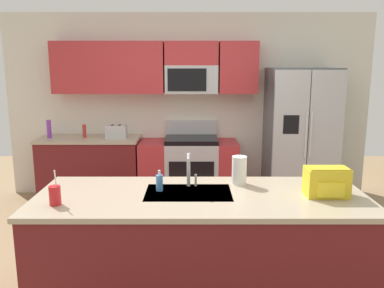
{
  "coord_description": "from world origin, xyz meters",
  "views": [
    {
      "loc": [
        0.05,
        -3.61,
        1.9
      ],
      "look_at": [
        0.04,
        0.6,
        1.05
      ],
      "focal_mm": 37.2,
      "sensor_mm": 36.0,
      "label": 1
    }
  ],
  "objects_px": {
    "sink_faucet": "(191,167)",
    "paper_towel_roll": "(241,170)",
    "soap_dispenser": "(161,182)",
    "backpack": "(328,181)",
    "toaster": "(118,132)",
    "drink_cup_red": "(57,195)",
    "refrigerator": "(302,137)",
    "pepper_mill": "(86,131)",
    "range_oven": "(190,169)",
    "bottle_purple": "(51,129)"
  },
  "relations": [
    {
      "from": "soap_dispenser",
      "to": "sink_faucet",
      "type": "bearing_deg",
      "value": 22.26
    },
    {
      "from": "soap_dispenser",
      "to": "backpack",
      "type": "distance_m",
      "value": 1.31
    },
    {
      "from": "drink_cup_red",
      "to": "paper_towel_roll",
      "type": "height_order",
      "value": "drink_cup_red"
    },
    {
      "from": "refrigerator",
      "to": "bottle_purple",
      "type": "xyz_separation_m",
      "value": [
        -3.45,
        0.05,
        0.1
      ]
    },
    {
      "from": "drink_cup_red",
      "to": "pepper_mill",
      "type": "bearing_deg",
      "value": 100.54
    },
    {
      "from": "refrigerator",
      "to": "sink_faucet",
      "type": "distance_m",
      "value": 2.66
    },
    {
      "from": "sink_faucet",
      "to": "toaster",
      "type": "bearing_deg",
      "value": 114.72
    },
    {
      "from": "soap_dispenser",
      "to": "paper_towel_roll",
      "type": "bearing_deg",
      "value": 15.48
    },
    {
      "from": "refrigerator",
      "to": "backpack",
      "type": "height_order",
      "value": "refrigerator"
    },
    {
      "from": "range_oven",
      "to": "sink_faucet",
      "type": "bearing_deg",
      "value": -89.44
    },
    {
      "from": "refrigerator",
      "to": "drink_cup_red",
      "type": "bearing_deg",
      "value": -133.42
    },
    {
      "from": "toaster",
      "to": "backpack",
      "type": "bearing_deg",
      "value": -49.5
    },
    {
      "from": "toaster",
      "to": "pepper_mill",
      "type": "distance_m",
      "value": 0.45
    },
    {
      "from": "pepper_mill",
      "to": "soap_dispenser",
      "type": "distance_m",
      "value": 2.65
    },
    {
      "from": "backpack",
      "to": "refrigerator",
      "type": "bearing_deg",
      "value": 79.58
    },
    {
      "from": "toaster",
      "to": "drink_cup_red",
      "type": "height_order",
      "value": "drink_cup_red"
    },
    {
      "from": "pepper_mill",
      "to": "sink_faucet",
      "type": "distance_m",
      "value": 2.69
    },
    {
      "from": "sink_faucet",
      "to": "paper_towel_roll",
      "type": "height_order",
      "value": "sink_faucet"
    },
    {
      "from": "bottle_purple",
      "to": "backpack",
      "type": "height_order",
      "value": "bottle_purple"
    },
    {
      "from": "soap_dispenser",
      "to": "backpack",
      "type": "xyz_separation_m",
      "value": [
        1.3,
        -0.13,
        0.05
      ]
    },
    {
      "from": "pepper_mill",
      "to": "sink_faucet",
      "type": "xyz_separation_m",
      "value": [
        1.46,
        -2.26,
        0.08
      ]
    },
    {
      "from": "range_oven",
      "to": "toaster",
      "type": "height_order",
      "value": "range_oven"
    },
    {
      "from": "paper_towel_roll",
      "to": "backpack",
      "type": "xyz_separation_m",
      "value": [
        0.64,
        -0.31,
        -0.0
      ]
    },
    {
      "from": "sink_faucet",
      "to": "paper_towel_roll",
      "type": "xyz_separation_m",
      "value": [
        0.42,
        0.09,
        -0.05
      ]
    },
    {
      "from": "refrigerator",
      "to": "pepper_mill",
      "type": "bearing_deg",
      "value": 178.66
    },
    {
      "from": "bottle_purple",
      "to": "soap_dispenser",
      "type": "bearing_deg",
      "value": -53.83
    },
    {
      "from": "range_oven",
      "to": "pepper_mill",
      "type": "relative_size",
      "value": 7.54
    },
    {
      "from": "drink_cup_red",
      "to": "sink_faucet",
      "type": "bearing_deg",
      "value": 23.66
    },
    {
      "from": "range_oven",
      "to": "toaster",
      "type": "relative_size",
      "value": 4.86
    },
    {
      "from": "toaster",
      "to": "bottle_purple",
      "type": "bearing_deg",
      "value": 178.04
    },
    {
      "from": "bottle_purple",
      "to": "paper_towel_roll",
      "type": "relative_size",
      "value": 1.02
    },
    {
      "from": "refrigerator",
      "to": "backpack",
      "type": "relative_size",
      "value": 5.78
    },
    {
      "from": "refrigerator",
      "to": "paper_towel_roll",
      "type": "height_order",
      "value": "refrigerator"
    },
    {
      "from": "range_oven",
      "to": "soap_dispenser",
      "type": "relative_size",
      "value": 8.0
    },
    {
      "from": "bottle_purple",
      "to": "toaster",
      "type": "bearing_deg",
      "value": -1.96
    },
    {
      "from": "pepper_mill",
      "to": "sink_faucet",
      "type": "height_order",
      "value": "sink_faucet"
    },
    {
      "from": "drink_cup_red",
      "to": "paper_towel_roll",
      "type": "xyz_separation_m",
      "value": [
        1.39,
        0.51,
        0.05
      ]
    },
    {
      "from": "drink_cup_red",
      "to": "backpack",
      "type": "bearing_deg",
      "value": 5.63
    },
    {
      "from": "pepper_mill",
      "to": "sink_faucet",
      "type": "bearing_deg",
      "value": -57.0
    },
    {
      "from": "paper_towel_roll",
      "to": "backpack",
      "type": "relative_size",
      "value": 0.75
    },
    {
      "from": "refrigerator",
      "to": "pepper_mill",
      "type": "xyz_separation_m",
      "value": [
        -2.97,
        0.07,
        0.07
      ]
    },
    {
      "from": "range_oven",
      "to": "toaster",
      "type": "bearing_deg",
      "value": -176.97
    },
    {
      "from": "bottle_purple",
      "to": "paper_towel_roll",
      "type": "height_order",
      "value": "bottle_purple"
    },
    {
      "from": "sink_faucet",
      "to": "pepper_mill",
      "type": "bearing_deg",
      "value": 123.0
    },
    {
      "from": "toaster",
      "to": "pepper_mill",
      "type": "height_order",
      "value": "same"
    },
    {
      "from": "bottle_purple",
      "to": "refrigerator",
      "type": "bearing_deg",
      "value": -0.85
    },
    {
      "from": "range_oven",
      "to": "pepper_mill",
      "type": "height_order",
      "value": "range_oven"
    },
    {
      "from": "paper_towel_roll",
      "to": "drink_cup_red",
      "type": "bearing_deg",
      "value": -159.88
    },
    {
      "from": "toaster",
      "to": "sink_faucet",
      "type": "distance_m",
      "value": 2.43
    },
    {
      "from": "range_oven",
      "to": "sink_faucet",
      "type": "distance_m",
      "value": 2.34
    }
  ]
}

